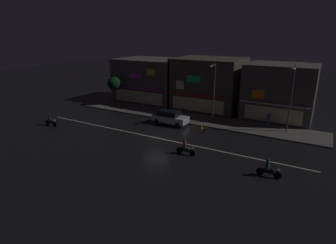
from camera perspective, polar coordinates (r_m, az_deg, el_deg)
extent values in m
plane|color=black|center=(29.73, -2.35, -3.26)|extent=(140.00, 140.00, 0.00)
cube|color=beige|center=(29.73, -2.35, -3.25)|extent=(30.94, 0.16, 0.01)
cube|color=#5B5954|center=(36.53, 4.45, 0.87)|extent=(32.57, 4.58, 0.14)
cube|color=#56514C|center=(45.67, -3.32, 8.55)|extent=(10.70, 7.60, 6.71)
cube|color=#D83FD8|center=(42.62, -6.18, 6.78)|extent=(10.16, 0.24, 0.12)
cube|color=#D83FD8|center=(42.64, -6.77, 9.38)|extent=(2.20, 0.08, 0.69)
cube|color=yellow|center=(40.92, -3.50, 10.13)|extent=(1.29, 0.08, 0.93)
cube|color=beige|center=(42.94, -6.07, 5.09)|extent=(8.56, 0.06, 1.80)
cube|color=#56514C|center=(38.38, 21.74, 5.74)|extent=(8.28, 6.71, 6.98)
cube|color=white|center=(35.20, 20.71, 3.37)|extent=(7.86, 0.24, 0.12)
cube|color=orange|center=(35.35, 17.90, 5.46)|extent=(1.50, 0.08, 1.03)
cube|color=beige|center=(35.58, 20.50, 1.37)|extent=(6.62, 0.06, 1.80)
cube|color=#4C443A|center=(41.31, 8.33, 7.77)|extent=(9.38, 7.82, 7.23)
cube|color=red|center=(37.85, 5.99, 5.38)|extent=(8.91, 0.24, 0.12)
cube|color=white|center=(38.79, 2.45, 7.58)|extent=(1.18, 0.08, 1.18)
cube|color=#33E572|center=(37.77, 5.17, 8.76)|extent=(2.05, 0.08, 0.91)
cube|color=beige|center=(38.20, 5.97, 3.50)|extent=(7.50, 0.06, 1.80)
cylinder|color=#47494C|center=(33.84, 9.33, 5.66)|extent=(0.16, 0.16, 7.11)
cube|color=#47494C|center=(32.64, 9.20, 11.38)|extent=(0.10, 1.40, 0.10)
ellipsoid|color=#F9E099|center=(32.00, 8.73, 11.13)|extent=(0.44, 0.32, 0.20)
cylinder|color=#47494C|center=(33.04, 23.72, 4.19)|extent=(0.16, 0.16, 7.23)
cube|color=#47494C|center=(31.79, 24.36, 10.10)|extent=(0.10, 1.40, 0.10)
ellipsoid|color=#F9E099|center=(31.11, 24.20, 9.83)|extent=(0.44, 0.32, 0.20)
cylinder|color=#334766|center=(34.49, 19.77, 0.33)|extent=(0.33, 0.33, 1.60)
sphere|color=tan|center=(34.25, 19.92, 1.78)|extent=(0.22, 0.22, 0.22)
cylinder|color=#473323|center=(43.47, -10.75, 5.09)|extent=(0.24, 0.24, 2.40)
sphere|color=black|center=(43.08, -10.91, 7.70)|extent=(2.03, 2.03, 2.03)
cube|color=silver|center=(33.93, 0.49, 0.69)|extent=(4.30, 1.78, 0.76)
cube|color=black|center=(33.84, 0.17, 1.84)|extent=(2.58, 1.57, 0.60)
cube|color=#F9F2CC|center=(33.49, 4.15, 0.59)|extent=(0.08, 0.20, 0.12)
cube|color=#F9F2CC|center=(32.45, 3.22, 0.04)|extent=(0.08, 0.20, 0.12)
cylinder|color=black|center=(34.17, 3.29, 0.11)|extent=(0.62, 0.20, 0.62)
cylinder|color=black|center=(32.66, 1.90, -0.71)|extent=(0.62, 0.20, 0.62)
cylinder|color=black|center=(35.46, -0.81, 0.80)|extent=(0.62, 0.20, 0.62)
cylinder|color=black|center=(34.01, -2.33, 0.04)|extent=(0.62, 0.20, 0.62)
cylinder|color=black|center=(25.51, 4.98, -6.28)|extent=(0.60, 0.08, 0.60)
cylinder|color=black|center=(26.02, 2.37, -5.72)|extent=(0.60, 0.10, 0.60)
cube|color=black|center=(25.72, 3.67, -5.79)|extent=(1.30, 0.14, 0.20)
ellipsoid|color=#268C3F|center=(25.55, 4.08, -5.43)|extent=(0.44, 0.26, 0.24)
cube|color=black|center=(25.74, 3.28, -5.40)|extent=(0.56, 0.22, 0.10)
cylinder|color=slate|center=(25.31, 4.91, -5.12)|extent=(0.03, 0.60, 0.03)
sphere|color=white|center=(25.31, 5.09, -5.37)|extent=(0.14, 0.14, 0.14)
cylinder|color=brown|center=(25.56, 3.39, -4.60)|extent=(0.32, 0.32, 0.70)
sphere|color=#333338|center=(25.39, 3.41, -3.64)|extent=(0.22, 0.22, 0.22)
cylinder|color=black|center=(35.77, -22.08, -0.41)|extent=(0.60, 0.08, 0.60)
cylinder|color=black|center=(36.77, -23.35, -0.09)|extent=(0.60, 0.10, 0.60)
cube|color=black|center=(36.24, -22.74, -0.10)|extent=(1.30, 0.14, 0.20)
ellipsoid|color=black|center=(36.02, -22.59, 0.19)|extent=(0.44, 0.26, 0.24)
cube|color=black|center=(36.35, -22.97, 0.18)|extent=(0.56, 0.22, 0.10)
cylinder|color=slate|center=(35.65, -22.23, 0.44)|extent=(0.03, 0.60, 0.03)
sphere|color=white|center=(35.61, -22.12, 0.27)|extent=(0.14, 0.14, 0.14)
cylinder|color=#232328|center=(36.20, -22.99, 0.77)|extent=(0.32, 0.32, 0.70)
sphere|color=#333338|center=(36.08, -23.08, 1.47)|extent=(0.22, 0.22, 0.22)
cylinder|color=black|center=(23.24, 21.42, -10.07)|extent=(0.60, 0.08, 0.60)
cylinder|color=black|center=(23.39, 18.25, -9.51)|extent=(0.60, 0.10, 0.60)
cube|color=black|center=(23.26, 19.86, -9.57)|extent=(1.30, 0.14, 0.20)
ellipsoid|color=black|center=(23.14, 20.40, -9.17)|extent=(0.44, 0.26, 0.24)
cube|color=black|center=(23.22, 19.41, -9.15)|extent=(0.56, 0.22, 0.10)
cylinder|color=slate|center=(23.00, 21.45, -8.83)|extent=(0.03, 0.60, 0.03)
sphere|color=white|center=(23.04, 21.65, -9.09)|extent=(0.14, 0.14, 0.14)
cylinder|color=#334766|center=(23.04, 19.63, -8.29)|extent=(0.32, 0.32, 0.70)
sphere|color=#333338|center=(22.85, 19.75, -7.25)|extent=(0.22, 0.22, 0.22)
cone|color=orange|center=(32.66, 6.81, -0.90)|extent=(0.36, 0.36, 0.55)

